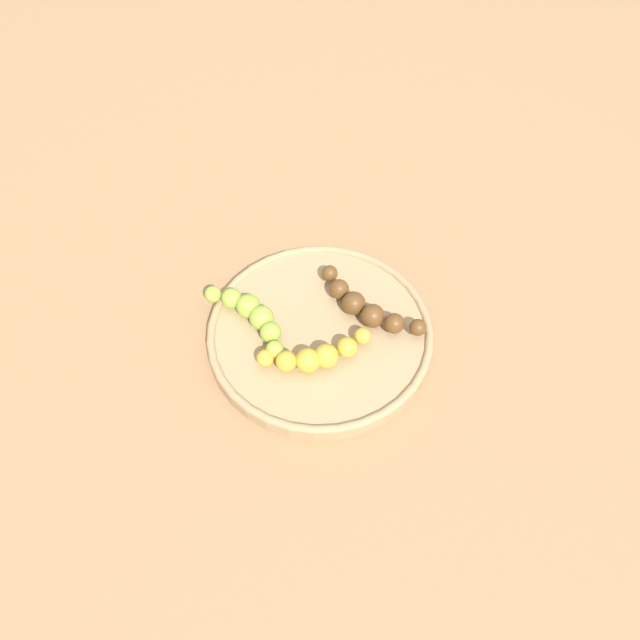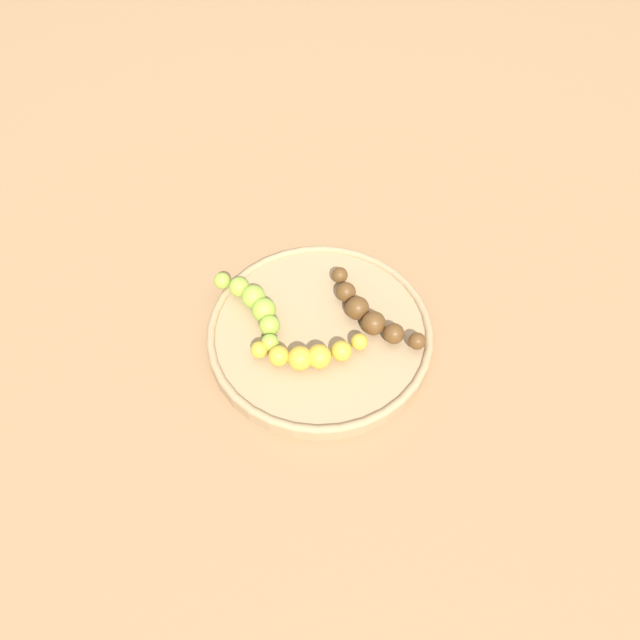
{
  "view_description": "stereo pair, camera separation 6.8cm",
  "coord_description": "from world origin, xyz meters",
  "px_view_note": "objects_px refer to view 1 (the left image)",
  "views": [
    {
      "loc": [
        0.39,
        -0.06,
        0.59
      ],
      "look_at": [
        0.0,
        0.0,
        0.04
      ],
      "focal_mm": 32.5,
      "sensor_mm": 36.0,
      "label": 1
    },
    {
      "loc": [
        0.4,
        0.01,
        0.59
      ],
      "look_at": [
        0.0,
        0.0,
        0.04
      ],
      "focal_mm": 32.5,
      "sensor_mm": 36.0,
      "label": 2
    }
  ],
  "objects_px": {
    "banana_overripe": "(366,306)",
    "fruit_bowl": "(320,333)",
    "banana_green": "(252,314)",
    "banana_spotted": "(317,355)"
  },
  "relations": [
    {
      "from": "banana_spotted",
      "to": "banana_overripe",
      "type": "height_order",
      "value": "same"
    },
    {
      "from": "fruit_bowl",
      "to": "banana_spotted",
      "type": "height_order",
      "value": "banana_spotted"
    },
    {
      "from": "fruit_bowl",
      "to": "banana_overripe",
      "type": "xyz_separation_m",
      "value": [
        -0.02,
        0.06,
        0.02
      ]
    },
    {
      "from": "fruit_bowl",
      "to": "banana_green",
      "type": "xyz_separation_m",
      "value": [
        -0.02,
        -0.08,
        0.02
      ]
    },
    {
      "from": "fruit_bowl",
      "to": "banana_overripe",
      "type": "relative_size",
      "value": 2.3
    },
    {
      "from": "banana_green",
      "to": "banana_overripe",
      "type": "height_order",
      "value": "same"
    },
    {
      "from": "fruit_bowl",
      "to": "banana_spotted",
      "type": "bearing_deg",
      "value": -12.58
    },
    {
      "from": "banana_green",
      "to": "banana_overripe",
      "type": "distance_m",
      "value": 0.14
    },
    {
      "from": "fruit_bowl",
      "to": "banana_overripe",
      "type": "distance_m",
      "value": 0.06
    },
    {
      "from": "banana_overripe",
      "to": "fruit_bowl",
      "type": "bearing_deg",
      "value": -27.69
    }
  ]
}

